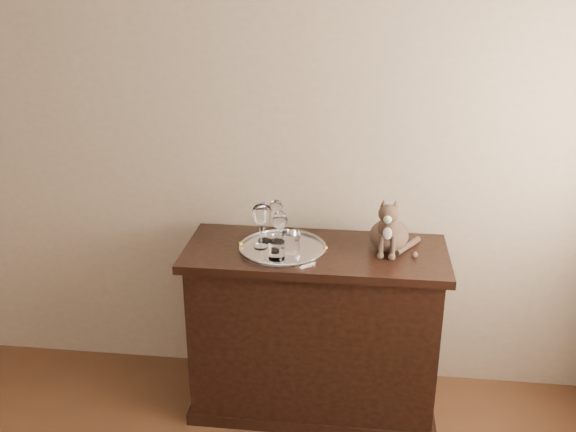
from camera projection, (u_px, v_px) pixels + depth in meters
The scene contains 10 objects.
wall_back at pixel (198, 123), 3.09m from camera, with size 4.00×0.10×2.70m, color tan.
sideboard at pixel (314, 330), 3.08m from camera, with size 1.20×0.50×0.85m, color black, non-canonical shape.
tray at pixel (283, 249), 2.92m from camera, with size 0.40×0.40×0.01m, color silver.
wine_glass_a at pixel (264, 222), 2.96m from camera, with size 0.07×0.07×0.19m, color silver, non-canonical shape.
wine_glass_b at pixel (276, 219), 3.00m from camera, with size 0.07×0.07×0.19m, color white, non-canonical shape.
wine_glass_c at pixel (260, 225), 2.90m from camera, with size 0.08×0.08×0.21m, color silver, non-canonical shape.
wine_glass_d at pixel (280, 230), 2.88m from camera, with size 0.07×0.07×0.18m, color white, non-canonical shape.
tumbler_a at pixel (291, 242), 2.87m from camera, with size 0.08×0.08×0.09m, color silver.
tumbler_b at pixel (277, 250), 2.80m from camera, with size 0.07×0.07×0.08m, color silver.
cat at pixel (390, 221), 2.88m from camera, with size 0.27×0.25×0.27m, color #4E3F2F, non-canonical shape.
Camera 1 is at (0.80, -0.72, 2.06)m, focal length 40.00 mm.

